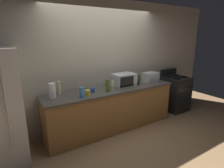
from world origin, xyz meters
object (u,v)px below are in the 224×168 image
(toaster_oven, at_px, (150,77))
(bottle_olive_oil, at_px, (108,86))
(bottle_hand_soap, at_px, (59,88))
(mug_yellow, at_px, (88,93))
(mug_blue, at_px, (93,90))
(bottle_vinegar, at_px, (112,85))
(microwave, at_px, (124,80))
(bottle_wine, at_px, (138,80))
(paper_towel_roll, at_px, (52,91))
(stove_range, at_px, (175,93))
(bottle_spray_cleaner, at_px, (82,92))

(toaster_oven, relative_size, bottle_olive_oil, 1.37)
(bottle_hand_soap, distance_m, mug_yellow, 0.56)
(bottle_olive_oil, distance_m, mug_blue, 0.30)
(toaster_oven, bearing_deg, mug_yellow, -173.31)
(bottle_hand_soap, bearing_deg, bottle_vinegar, -16.75)
(toaster_oven, height_order, bottle_vinegar, toaster_oven)
(microwave, distance_m, mug_yellow, 0.96)
(microwave, distance_m, mug_blue, 0.78)
(toaster_oven, height_order, bottle_wine, bottle_wine)
(mug_blue, bearing_deg, microwave, 4.56)
(paper_towel_roll, bearing_deg, stove_range, -0.90)
(bottle_vinegar, height_order, bottle_wine, bottle_wine)
(bottle_vinegar, distance_m, bottle_wine, 0.70)
(bottle_olive_oil, bearing_deg, microwave, 19.50)
(microwave, relative_size, bottle_hand_soap, 1.97)
(bottle_olive_oil, height_order, mug_yellow, bottle_olive_oil)
(mug_yellow, bearing_deg, toaster_oven, 6.69)
(stove_range, xyz_separation_m, bottle_spray_cleaner, (-2.74, -0.18, 0.53))
(bottle_vinegar, xyz_separation_m, mug_blue, (-0.41, 0.05, -0.05))
(stove_range, relative_size, toaster_oven, 3.18)
(bottle_hand_soap, bearing_deg, bottle_spray_cleaner, -56.15)
(stove_range, relative_size, bottle_olive_oil, 4.36)
(bottle_spray_cleaner, bearing_deg, bottle_wine, 5.86)
(bottle_spray_cleaner, relative_size, mug_blue, 2.08)
(microwave, bearing_deg, bottle_vinegar, -162.52)
(bottle_hand_soap, bearing_deg, paper_towel_roll, -133.43)
(toaster_oven, xyz_separation_m, bottle_wine, (-0.45, -0.10, 0.01))
(mug_blue, bearing_deg, stove_range, 0.32)
(stove_range, distance_m, toaster_oven, 1.04)
(bottle_hand_soap, relative_size, bottle_olive_oil, 0.98)
(bottle_olive_oil, bearing_deg, bottle_hand_soap, 156.43)
(toaster_oven, xyz_separation_m, mug_yellow, (-1.73, -0.20, -0.05))
(bottle_hand_soap, xyz_separation_m, bottle_vinegar, (0.99, -0.30, -0.03))
(bottle_hand_soap, bearing_deg, stove_range, -4.36)
(stove_range, distance_m, bottle_spray_cleaner, 2.80)
(toaster_oven, distance_m, mug_blue, 1.57)
(bottle_spray_cleaner, bearing_deg, bottle_vinegar, 9.12)
(bottle_hand_soap, xyz_separation_m, bottle_olive_oil, (0.83, -0.36, 0.00))
(stove_range, distance_m, bottle_wine, 1.44)
(bottle_vinegar, bearing_deg, bottle_wine, 2.52)
(mug_yellow, bearing_deg, bottle_vinegar, 7.54)
(mug_blue, bearing_deg, bottle_hand_soap, 156.90)
(stove_range, xyz_separation_m, bottle_wine, (-1.33, -0.04, 0.55))
(bottle_wine, distance_m, mug_yellow, 1.29)
(bottle_vinegar, bearing_deg, stove_range, 1.87)
(mug_blue, distance_m, mug_yellow, 0.21)
(stove_range, xyz_separation_m, paper_towel_roll, (-3.19, 0.05, 0.57))
(bottle_spray_cleaner, relative_size, bottle_vinegar, 1.01)
(mug_yellow, bearing_deg, bottle_olive_oil, 1.16)
(bottle_olive_oil, bearing_deg, stove_range, 3.51)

